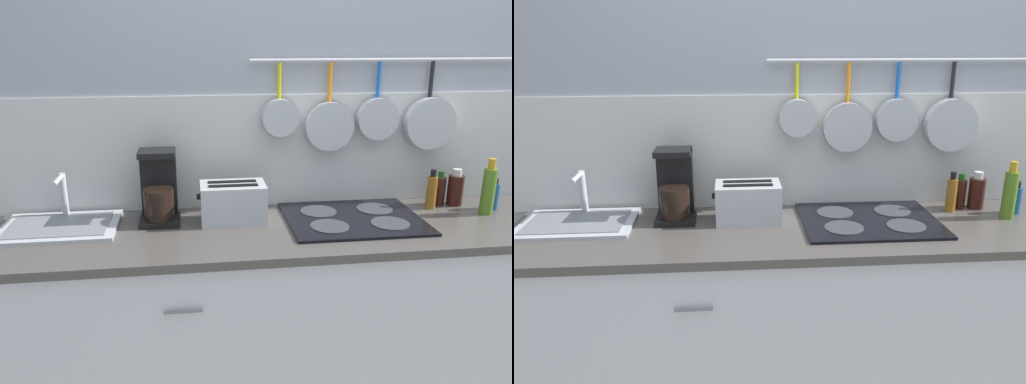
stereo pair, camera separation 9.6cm
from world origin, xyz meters
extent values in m
cube|color=#999EA8|center=(0.00, 0.34, 1.30)|extent=(7.20, 0.06, 2.60)
cube|color=silver|center=(0.00, 0.33, 1.15)|extent=(7.20, 0.07, 0.51)
cylinder|color=#B7BABF|center=(0.16, 0.28, 1.55)|extent=(1.21, 0.02, 0.02)
cylinder|color=gold|center=(-0.31, 0.28, 1.47)|extent=(0.02, 0.02, 0.15)
cylinder|color=#B7BABF|center=(-0.31, 0.25, 1.31)|extent=(0.16, 0.06, 0.16)
cylinder|color=orange|center=(-0.08, 0.28, 1.46)|extent=(0.02, 0.02, 0.17)
cylinder|color=#B7BABF|center=(-0.08, 0.26, 1.27)|extent=(0.22, 0.04, 0.22)
cylinder|color=#1959B2|center=(0.14, 0.28, 1.47)|extent=(0.02, 0.02, 0.15)
cylinder|color=#B7BABF|center=(0.14, 0.26, 1.29)|extent=(0.19, 0.04, 0.19)
cylinder|color=black|center=(0.38, 0.28, 1.46)|extent=(0.02, 0.02, 0.16)
cylinder|color=#B7BABF|center=(0.38, 0.25, 1.27)|extent=(0.23, 0.05, 0.23)
cube|color=silver|center=(0.00, 0.00, 0.43)|extent=(3.00, 0.55, 0.86)
cylinder|color=slate|center=(-0.75, -0.29, 0.71)|extent=(0.14, 0.01, 0.01)
cube|color=#4C4742|center=(0.00, 0.00, 0.88)|extent=(3.04, 0.59, 0.03)
cube|color=#B7BABF|center=(-1.25, 0.11, 0.90)|extent=(0.47, 0.34, 0.01)
cube|color=slate|center=(-1.25, 0.11, 0.91)|extent=(0.40, 0.27, 0.00)
cylinder|color=#B7BABF|center=(-1.25, 0.23, 1.00)|extent=(0.03, 0.03, 0.20)
cylinder|color=#B7BABF|center=(-1.25, 0.17, 1.09)|extent=(0.02, 0.13, 0.02)
cube|color=black|center=(-0.84, 0.13, 0.91)|extent=(0.17, 0.17, 0.02)
cube|color=black|center=(-0.84, 0.19, 1.05)|extent=(0.15, 0.06, 0.31)
cylinder|color=black|center=(-0.84, 0.11, 0.98)|extent=(0.12, 0.12, 0.13)
cube|color=black|center=(-0.84, 0.15, 1.19)|extent=(0.15, 0.13, 0.02)
cube|color=#B7BABF|center=(-0.53, 0.10, 0.98)|extent=(0.27, 0.17, 0.17)
cube|color=black|center=(-0.53, 0.07, 1.06)|extent=(0.20, 0.03, 0.00)
cube|color=black|center=(-0.53, 0.13, 1.06)|extent=(0.20, 0.03, 0.00)
cube|color=black|center=(-0.68, 0.10, 1.01)|extent=(0.02, 0.02, 0.02)
cube|color=black|center=(-0.02, 0.05, 0.90)|extent=(0.57, 0.46, 0.01)
cylinder|color=#38383D|center=(-0.15, -0.04, 0.91)|extent=(0.16, 0.16, 0.00)
cylinder|color=#38383D|center=(0.11, -0.04, 0.91)|extent=(0.16, 0.16, 0.00)
cylinder|color=#38383D|center=(-0.15, 0.14, 0.91)|extent=(0.16, 0.16, 0.00)
cylinder|color=#38383D|center=(0.11, 0.14, 0.91)|extent=(0.16, 0.16, 0.00)
cylinder|color=#8C5919|center=(0.38, 0.16, 0.97)|extent=(0.05, 0.05, 0.15)
cylinder|color=black|center=(0.38, 0.16, 1.06)|extent=(0.03, 0.03, 0.03)
cylinder|color=#33140F|center=(0.44, 0.20, 0.96)|extent=(0.05, 0.05, 0.13)
cylinder|color=#194C19|center=(0.44, 0.20, 1.04)|extent=(0.03, 0.03, 0.03)
cylinder|color=#33140F|center=(0.51, 0.19, 0.97)|extent=(0.07, 0.07, 0.14)
cylinder|color=beige|center=(0.51, 0.19, 1.05)|extent=(0.04, 0.04, 0.03)
cylinder|color=#4C721E|center=(0.59, 0.05, 1.00)|extent=(0.06, 0.06, 0.21)
cylinder|color=#B28C19|center=(0.59, 0.05, 1.12)|extent=(0.03, 0.03, 0.05)
cylinder|color=navy|center=(0.65, 0.11, 0.96)|extent=(0.05, 0.05, 0.12)
cylinder|color=black|center=(0.65, 0.11, 1.03)|extent=(0.03, 0.03, 0.03)
camera|label=1|loc=(-0.70, -1.88, 1.65)|focal=35.00mm
camera|label=2|loc=(-0.60, -1.89, 1.65)|focal=35.00mm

